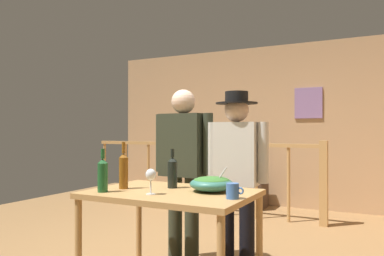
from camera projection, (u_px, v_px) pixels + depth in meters
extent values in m
cube|color=tan|center=(272.00, 126.00, 6.27)|extent=(5.76, 0.10, 2.61)
cube|color=#8A6A9D|center=(308.00, 103.00, 5.95)|extent=(0.42, 0.03, 0.48)
cylinder|color=#B2844C|center=(105.00, 173.00, 6.54)|extent=(0.04, 0.04, 1.00)
cylinder|color=#B2844C|center=(126.00, 174.00, 6.34)|extent=(0.04, 0.04, 1.00)
cylinder|color=#B2844C|center=(148.00, 176.00, 6.13)|extent=(0.04, 0.04, 1.00)
cylinder|color=#B2844C|center=(172.00, 177.00, 5.92)|extent=(0.04, 0.04, 1.00)
cylinder|color=#B2844C|center=(198.00, 179.00, 5.72)|extent=(0.04, 0.04, 1.00)
cylinder|color=#B2844C|center=(226.00, 181.00, 5.51)|extent=(0.04, 0.04, 1.00)
cylinder|color=#B2844C|center=(256.00, 183.00, 5.31)|extent=(0.04, 0.04, 1.00)
cylinder|color=#B2844C|center=(289.00, 185.00, 5.10)|extent=(0.04, 0.04, 1.00)
cylinder|color=#B2844C|center=(324.00, 187.00, 4.89)|extent=(0.04, 0.04, 1.00)
cube|color=#B2844C|center=(198.00, 144.00, 5.72)|extent=(3.68, 0.07, 0.05)
cube|color=#B2844C|center=(324.00, 183.00, 4.89)|extent=(0.10, 0.10, 1.10)
cube|color=#38281E|center=(238.00, 192.00, 6.17)|extent=(0.90, 0.40, 0.46)
cube|color=black|center=(238.00, 177.00, 6.17)|extent=(0.20, 0.12, 0.02)
cylinder|color=black|center=(238.00, 174.00, 6.17)|extent=(0.03, 0.03, 0.08)
cube|color=black|center=(237.00, 161.00, 6.14)|extent=(0.55, 0.06, 0.34)
cube|color=black|center=(237.00, 162.00, 6.12)|extent=(0.51, 0.01, 0.31)
cube|color=#B2844C|center=(171.00, 194.00, 2.80)|extent=(1.18, 0.82, 0.04)
cylinder|color=#B2844C|center=(78.00, 251.00, 2.72)|extent=(0.05, 0.05, 0.74)
cylinder|color=#B2844C|center=(139.00, 227.00, 3.38)|extent=(0.05, 0.05, 0.74)
cylinder|color=#B2844C|center=(259.00, 244.00, 2.87)|extent=(0.05, 0.05, 0.74)
ellipsoid|color=#337060|center=(212.00, 184.00, 2.78)|extent=(0.32, 0.32, 0.11)
ellipsoid|color=#38702D|center=(212.00, 180.00, 2.78)|extent=(0.26, 0.26, 0.05)
cylinder|color=silver|center=(220.00, 178.00, 2.75)|extent=(0.12, 0.01, 0.16)
cylinder|color=silver|center=(151.00, 194.00, 2.65)|extent=(0.07, 0.07, 0.01)
cylinder|color=silver|center=(151.00, 186.00, 2.65)|extent=(0.01, 0.01, 0.10)
ellipsoid|color=silver|center=(151.00, 175.00, 2.65)|extent=(0.07, 0.07, 0.08)
cylinder|color=brown|center=(124.00, 173.00, 2.91)|extent=(0.07, 0.07, 0.24)
cone|color=brown|center=(124.00, 155.00, 2.91)|extent=(0.07, 0.07, 0.03)
cylinder|color=brown|center=(124.00, 148.00, 2.91)|extent=(0.03, 0.03, 0.09)
cylinder|color=black|center=(172.00, 175.00, 2.95)|extent=(0.08, 0.08, 0.21)
cone|color=black|center=(172.00, 159.00, 2.95)|extent=(0.08, 0.08, 0.03)
cylinder|color=black|center=(172.00, 153.00, 2.95)|extent=(0.03, 0.03, 0.06)
cylinder|color=#1E5628|center=(103.00, 178.00, 2.76)|extent=(0.07, 0.07, 0.21)
cone|color=#1E5628|center=(103.00, 161.00, 2.76)|extent=(0.07, 0.07, 0.03)
cylinder|color=#1E5628|center=(103.00, 154.00, 2.76)|extent=(0.03, 0.03, 0.07)
cylinder|color=#3866B2|center=(232.00, 191.00, 2.48)|extent=(0.08, 0.08, 0.10)
torus|color=#3866B2|center=(240.00, 191.00, 2.46)|extent=(0.05, 0.01, 0.05)
cylinder|color=#2D3323|center=(192.00, 221.00, 3.46)|extent=(0.13, 0.13, 0.81)
cylinder|color=#2D3323|center=(175.00, 219.00, 3.55)|extent=(0.13, 0.13, 0.81)
cube|color=#2D3323|center=(183.00, 145.00, 3.51)|extent=(0.43, 0.25, 0.57)
cylinder|color=#2D3323|center=(208.00, 144.00, 3.37)|extent=(0.09, 0.09, 0.54)
cylinder|color=#2D3323|center=(161.00, 143.00, 3.64)|extent=(0.09, 0.09, 0.54)
sphere|color=beige|center=(183.00, 102.00, 3.51)|extent=(0.22, 0.22, 0.22)
cylinder|color=black|center=(247.00, 230.00, 3.23)|extent=(0.13, 0.13, 0.76)
cylinder|color=black|center=(227.00, 228.00, 3.30)|extent=(0.13, 0.13, 0.76)
cube|color=beige|center=(237.00, 154.00, 3.27)|extent=(0.37, 0.24, 0.54)
cylinder|color=beige|center=(263.00, 153.00, 3.17)|extent=(0.09, 0.09, 0.51)
cylinder|color=beige|center=(212.00, 151.00, 3.36)|extent=(0.09, 0.09, 0.51)
sphere|color=beige|center=(237.00, 110.00, 3.27)|extent=(0.21, 0.21, 0.21)
cylinder|color=black|center=(237.00, 103.00, 3.27)|extent=(0.36, 0.36, 0.01)
cylinder|color=black|center=(237.00, 97.00, 3.27)|extent=(0.20, 0.20, 0.10)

